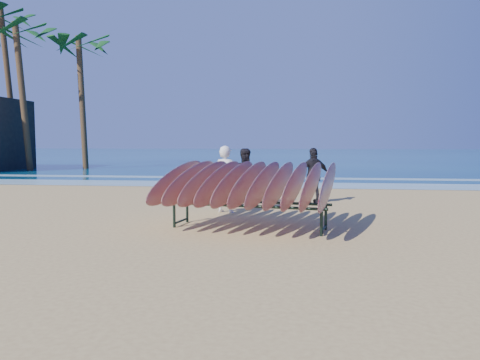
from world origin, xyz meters
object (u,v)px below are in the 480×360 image
(person_dark_a, at_px, (247,177))
(palm_right, at_px, (7,21))
(person_white, at_px, (225,179))
(palm_left, at_px, (20,35))
(surfboard_rack, at_px, (249,183))
(person_dark_b, at_px, (314,176))
(palm_mid, at_px, (81,48))

(person_dark_a, relative_size, palm_right, 0.15)
(person_white, xyz_separation_m, palm_left, (-14.20, 14.37, 7.00))
(surfboard_rack, relative_size, person_white, 2.21)
(surfboard_rack, bearing_deg, person_white, 121.23)
(person_white, xyz_separation_m, person_dark_b, (2.19, 2.02, -0.04))
(surfboard_rack, height_order, person_dark_b, person_dark_b)
(person_white, bearing_deg, palm_mid, -35.87)
(palm_right, bearing_deg, surfboard_rack, -47.89)
(palm_mid, bearing_deg, palm_right, 165.52)
(person_dark_b, relative_size, palm_mid, 0.19)
(person_dark_a, relative_size, person_dark_b, 0.99)
(person_dark_b, distance_m, palm_right, 27.13)
(person_white, distance_m, palm_mid, 21.55)
(person_dark_a, xyz_separation_m, person_dark_b, (1.83, 0.64, 0.01))
(person_dark_b, height_order, palm_right, palm_right)
(surfboard_rack, bearing_deg, person_dark_b, 81.15)
(person_dark_b, height_order, palm_left, palm_left)
(person_dark_a, distance_m, person_dark_b, 1.94)
(person_white, height_order, palm_left, palm_left)
(person_white, bearing_deg, person_dark_a, -85.77)
(person_dark_a, relative_size, palm_mid, 0.18)
(person_dark_a, height_order, person_dark_b, person_dark_b)
(person_dark_a, bearing_deg, palm_left, 100.23)
(palm_right, bearing_deg, palm_left, -49.10)
(person_white, relative_size, palm_left, 0.19)
(surfboard_rack, xyz_separation_m, person_dark_a, (-0.43, 3.44, -0.13))
(person_dark_a, xyz_separation_m, palm_right, (-17.96, 16.92, 8.93))
(palm_mid, relative_size, palm_right, 0.79)
(person_dark_b, xyz_separation_m, palm_mid, (-13.93, 14.76, 6.75))
(person_dark_a, bearing_deg, palm_mid, 90.14)
(person_white, xyz_separation_m, person_dark_a, (0.37, 1.38, -0.04))
(person_white, relative_size, palm_right, 0.15)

